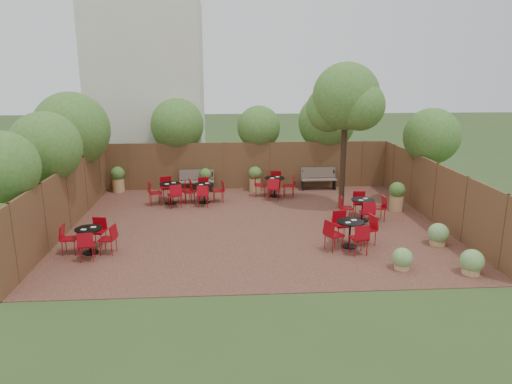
{
  "coord_description": "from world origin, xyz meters",
  "views": [
    {
      "loc": [
        -0.98,
        -14.89,
        5.01
      ],
      "look_at": [
        0.04,
        0.5,
        1.0
      ],
      "focal_mm": 33.33,
      "sensor_mm": 36.0,
      "label": 1
    }
  ],
  "objects": [
    {
      "name": "fence_left",
      "position": [
        -6.0,
        0.0,
        1.0
      ],
      "size": [
        0.08,
        10.0,
        2.0
      ],
      "primitive_type": "cube",
      "color": "brown",
      "rests_on": "ground"
    },
    {
      "name": "courtyard_tree",
      "position": [
        3.26,
        1.69,
        3.91
      ],
      "size": [
        2.58,
        2.48,
        5.23
      ],
      "rotation": [
        0.0,
        0.0,
        0.34
      ],
      "color": "black",
      "rests_on": "courtyard_paving"
    },
    {
      "name": "neighbour_building",
      "position": [
        -4.5,
        8.0,
        4.0
      ],
      "size": [
        5.0,
        4.0,
        8.0
      ],
      "primitive_type": "cube",
      "color": "beige",
      "rests_on": "ground"
    },
    {
      "name": "planters",
      "position": [
        -0.42,
        3.73,
        0.58
      ],
      "size": [
        11.21,
        3.99,
        1.06
      ],
      "color": "tan",
      "rests_on": "courtyard_paving"
    },
    {
      "name": "bistro_tables",
      "position": [
        -0.34,
        0.89,
        0.46
      ],
      "size": [
        9.92,
        7.37,
        0.91
      ],
      "color": "black",
      "rests_on": "courtyard_paving"
    },
    {
      "name": "park_bench_right",
      "position": [
        2.99,
        4.63,
        0.49
      ],
      "size": [
        1.49,
        0.49,
        0.92
      ],
      "rotation": [
        0.0,
        0.0,
        0.01
      ],
      "color": "brown",
      "rests_on": "courtyard_paving"
    },
    {
      "name": "fence_right",
      "position": [
        6.0,
        0.0,
        1.0
      ],
      "size": [
        0.08,
        10.0,
        2.0
      ],
      "primitive_type": "cube",
      "color": "brown",
      "rests_on": "ground"
    },
    {
      "name": "overhang_foliage",
      "position": [
        -2.17,
        3.18,
        2.7
      ],
      "size": [
        15.61,
        10.48,
        2.77
      ],
      "color": "#3D6B22",
      "rests_on": "ground"
    },
    {
      "name": "courtyard_paving",
      "position": [
        0.0,
        0.0,
        0.01
      ],
      "size": [
        12.0,
        10.0,
        0.02
      ],
      "primitive_type": "cube",
      "color": "#3D1F19",
      "rests_on": "ground"
    },
    {
      "name": "park_bench_left",
      "position": [
        -2.18,
        4.62,
        0.48
      ],
      "size": [
        1.45,
        0.49,
        0.89
      ],
      "rotation": [
        0.0,
        0.0,
        0.02
      ],
      "color": "brown",
      "rests_on": "courtyard_paving"
    },
    {
      "name": "fence_back",
      "position": [
        0.0,
        5.0,
        1.0
      ],
      "size": [
        12.0,
        0.08,
        2.0
      ],
      "primitive_type": "cube",
      "color": "brown",
      "rests_on": "ground"
    },
    {
      "name": "ground",
      "position": [
        0.0,
        0.0,
        0.0
      ],
      "size": [
        80.0,
        80.0,
        0.0
      ],
      "primitive_type": "plane",
      "color": "#354F23",
      "rests_on": "ground"
    },
    {
      "name": "low_shrubs",
      "position": [
        4.74,
        -3.36,
        0.32
      ],
      "size": [
        2.24,
        2.64,
        0.65
      ],
      "color": "tan",
      "rests_on": "courtyard_paving"
    }
  ]
}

